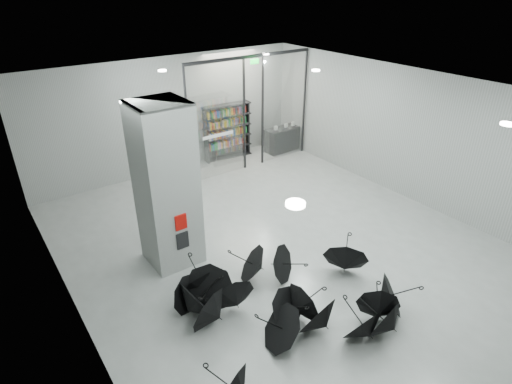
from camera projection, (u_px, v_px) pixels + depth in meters
room at (307, 155)px, 9.09m from camera, size 14.00×14.02×4.01m
column at (166, 187)px, 9.61m from camera, size 1.20×1.20×4.00m
fire_cabinet at (181, 222)px, 9.47m from camera, size 0.28×0.04×0.38m
info_panel at (183, 240)px, 9.70m from camera, size 0.30×0.03×0.42m
exit_sign at (255, 61)px, 13.69m from camera, size 0.30×0.06×0.15m
glass_partition at (251, 109)px, 14.59m from camera, size 5.06×0.08×4.00m
bookshelf at (227, 131)px, 15.88m from camera, size 1.94×0.64×2.09m
shop_counter at (284, 139)px, 16.80m from camera, size 1.59×0.69×0.94m
umbrella_cluster at (277, 305)px, 8.58m from camera, size 5.15×4.17×1.30m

